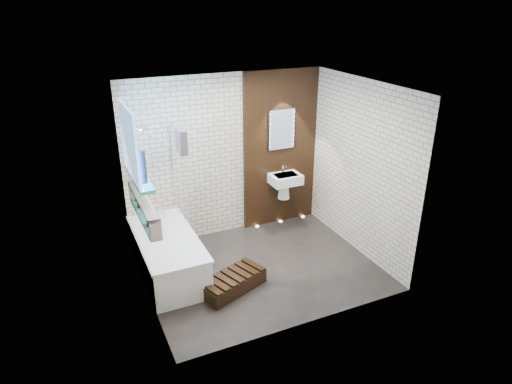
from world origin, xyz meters
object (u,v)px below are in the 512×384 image
washbasin (285,182)px  walnut_step (233,283)px  bathtub (168,255)px  led_mirror (282,129)px  bath_screen (179,175)px

washbasin → walnut_step: size_ratio=0.65×
washbasin → walnut_step: 2.15m
bathtub → led_mirror: bearing=19.8°
bathtub → walnut_step: (0.68, -0.75, -0.19)m
bathtub → bath_screen: 1.14m
bath_screen → bathtub: bearing=-128.9°
led_mirror → walnut_step: bearing=-134.3°
bathtub → walnut_step: bathtub is taller
led_mirror → walnut_step: 2.64m
bathtub → bath_screen: bath_screen is taller
bath_screen → walnut_step: bath_screen is taller
washbasin → walnut_step: bearing=-137.5°
led_mirror → walnut_step: size_ratio=0.78×
bath_screen → washbasin: bearing=5.8°
led_mirror → bath_screen: bearing=-169.3°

